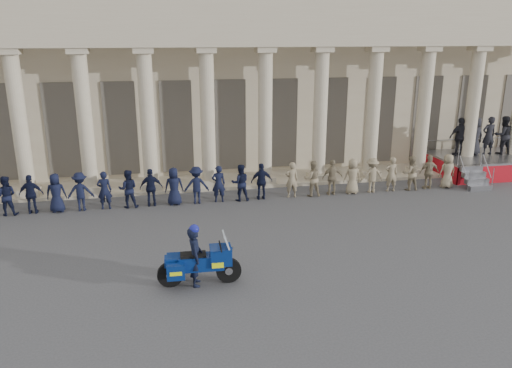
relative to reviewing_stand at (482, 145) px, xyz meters
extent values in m
plane|color=#3D3D3F|center=(-12.42, -7.89, -1.50)|extent=(90.00, 90.00, 0.00)
cube|color=tan|center=(-12.42, 7.11, 3.00)|extent=(40.00, 10.00, 9.00)
cube|color=tan|center=(-12.42, 0.91, -1.42)|extent=(40.00, 2.60, 0.15)
cube|color=tan|center=(-12.42, 0.11, 5.29)|extent=(35.80, 1.00, 1.00)
cube|color=tan|center=(-12.42, 0.11, 6.39)|extent=(35.80, 1.00, 1.20)
cube|color=tan|center=(-21.52, 0.11, -1.20)|extent=(0.90, 0.90, 0.30)
cylinder|color=tan|center=(-21.52, 0.11, 1.75)|extent=(0.64, 0.64, 5.60)
cube|color=tan|center=(-21.52, 0.11, 4.67)|extent=(0.85, 0.85, 0.24)
cube|color=tan|center=(-18.92, 0.11, -1.20)|extent=(0.90, 0.90, 0.30)
cylinder|color=tan|center=(-18.92, 0.11, 1.75)|extent=(0.64, 0.64, 5.60)
cube|color=tan|center=(-18.92, 0.11, 4.67)|extent=(0.85, 0.85, 0.24)
cube|color=tan|center=(-16.32, 0.11, -1.20)|extent=(0.90, 0.90, 0.30)
cylinder|color=tan|center=(-16.32, 0.11, 1.75)|extent=(0.64, 0.64, 5.60)
cube|color=tan|center=(-16.32, 0.11, 4.67)|extent=(0.85, 0.85, 0.24)
cube|color=tan|center=(-13.72, 0.11, -1.20)|extent=(0.90, 0.90, 0.30)
cylinder|color=tan|center=(-13.72, 0.11, 1.75)|extent=(0.64, 0.64, 5.60)
cube|color=tan|center=(-13.72, 0.11, 4.67)|extent=(0.85, 0.85, 0.24)
cube|color=tan|center=(-11.12, 0.11, -1.20)|extent=(0.90, 0.90, 0.30)
cylinder|color=tan|center=(-11.12, 0.11, 1.75)|extent=(0.64, 0.64, 5.60)
cube|color=tan|center=(-11.12, 0.11, 4.67)|extent=(0.85, 0.85, 0.24)
cube|color=tan|center=(-8.52, 0.11, -1.20)|extent=(0.90, 0.90, 0.30)
cylinder|color=tan|center=(-8.52, 0.11, 1.75)|extent=(0.64, 0.64, 5.60)
cube|color=tan|center=(-8.52, 0.11, 4.67)|extent=(0.85, 0.85, 0.24)
cube|color=tan|center=(-5.92, 0.11, -1.20)|extent=(0.90, 0.90, 0.30)
cylinder|color=tan|center=(-5.92, 0.11, 1.75)|extent=(0.64, 0.64, 5.60)
cube|color=tan|center=(-5.92, 0.11, 4.67)|extent=(0.85, 0.85, 0.24)
cube|color=tan|center=(-3.32, 0.11, -1.20)|extent=(0.90, 0.90, 0.30)
cylinder|color=tan|center=(-3.32, 0.11, 1.75)|extent=(0.64, 0.64, 5.60)
cube|color=tan|center=(-3.32, 0.11, 4.67)|extent=(0.85, 0.85, 0.24)
cube|color=tan|center=(-0.72, 0.11, -1.20)|extent=(0.90, 0.90, 0.30)
cylinder|color=tan|center=(-0.72, 0.11, 1.75)|extent=(0.64, 0.64, 5.60)
cube|color=tan|center=(-0.72, 0.11, 4.67)|extent=(0.85, 0.85, 0.24)
cube|color=tan|center=(1.88, 0.11, -1.20)|extent=(0.90, 0.90, 0.30)
cube|color=black|center=(-22.82, 2.13, 1.05)|extent=(1.30, 0.12, 4.20)
cube|color=black|center=(-20.22, 2.13, 1.05)|extent=(1.30, 0.12, 4.20)
cube|color=black|center=(-17.62, 2.13, 1.05)|extent=(1.30, 0.12, 4.20)
cube|color=black|center=(-15.02, 2.13, 1.05)|extent=(1.30, 0.12, 4.20)
cube|color=black|center=(-12.42, 2.13, 1.05)|extent=(1.30, 0.12, 4.20)
cube|color=black|center=(-9.82, 2.13, 1.05)|extent=(1.30, 0.12, 4.20)
cube|color=black|center=(-7.22, 2.13, 1.05)|extent=(1.30, 0.12, 4.20)
cube|color=black|center=(-4.62, 2.13, 1.05)|extent=(1.30, 0.12, 4.20)
cube|color=black|center=(-2.02, 2.13, 1.05)|extent=(1.30, 0.12, 4.20)
cube|color=black|center=(0.58, 2.13, 1.05)|extent=(1.30, 0.12, 4.20)
imported|color=black|center=(-21.86, -1.87, -0.71)|extent=(0.77, 0.60, 1.58)
imported|color=black|center=(-20.93, -1.87, -0.71)|extent=(0.93, 0.39, 1.58)
imported|color=black|center=(-20.01, -1.87, -0.71)|extent=(0.77, 0.50, 1.58)
imported|color=black|center=(-19.08, -1.87, -0.71)|extent=(1.02, 0.59, 1.58)
imported|color=black|center=(-18.16, -1.87, -0.71)|extent=(0.58, 0.38, 1.58)
imported|color=black|center=(-17.23, -1.87, -0.71)|extent=(0.77, 0.60, 1.58)
imported|color=black|center=(-16.31, -1.87, -0.71)|extent=(0.93, 0.39, 1.58)
imported|color=black|center=(-15.38, -1.87, -0.71)|extent=(0.77, 0.50, 1.58)
imported|color=black|center=(-14.46, -1.87, -0.71)|extent=(1.02, 0.59, 1.58)
imported|color=black|center=(-13.53, -1.87, -0.71)|extent=(0.58, 0.38, 1.58)
imported|color=black|center=(-12.61, -1.87, -0.71)|extent=(0.77, 0.60, 1.58)
imported|color=black|center=(-11.68, -1.87, -0.71)|extent=(0.93, 0.39, 1.58)
imported|color=gray|center=(-10.36, -1.87, -0.71)|extent=(0.58, 0.38, 1.58)
imported|color=gray|center=(-9.43, -1.87, -0.71)|extent=(0.77, 0.60, 1.58)
imported|color=gray|center=(-8.51, -1.87, -0.71)|extent=(0.93, 0.39, 1.58)
imported|color=gray|center=(-7.58, -1.87, -0.71)|extent=(0.77, 0.50, 1.58)
imported|color=gray|center=(-6.66, -1.87, -0.71)|extent=(1.02, 0.59, 1.58)
imported|color=gray|center=(-5.73, -1.87, -0.71)|extent=(0.58, 0.38, 1.58)
imported|color=gray|center=(-4.81, -1.87, -0.71)|extent=(0.77, 0.60, 1.58)
imported|color=gray|center=(-3.88, -1.87, -0.71)|extent=(0.93, 0.39, 1.58)
imported|color=gray|center=(-2.96, -1.87, -0.71)|extent=(0.77, 0.50, 1.58)
cube|color=gray|center=(0.06, 0.01, -0.60)|extent=(4.68, 3.34, 0.10)
cube|color=#AA0D18|center=(0.06, -1.64, -1.07)|extent=(4.68, 0.04, 0.85)
cube|color=#AA0D18|center=(-2.26, 0.01, -1.07)|extent=(0.04, 3.34, 0.85)
cube|color=gray|center=(-1.68, -2.56, -1.38)|extent=(1.10, 0.28, 0.24)
cube|color=gray|center=(-1.68, -2.28, -1.14)|extent=(1.10, 0.28, 0.24)
cube|color=gray|center=(-1.68, -2.00, -0.91)|extent=(1.10, 0.28, 0.24)
cube|color=gray|center=(-1.68, -1.72, -0.67)|extent=(1.10, 0.28, 0.24)
cylinder|color=gray|center=(0.06, 1.63, -0.05)|extent=(4.68, 0.04, 0.04)
imported|color=black|center=(-1.14, 0.21, 0.41)|extent=(1.13, 0.47, 1.92)
imported|color=black|center=(-0.34, 0.21, 0.41)|extent=(0.94, 0.61, 1.92)
imported|color=black|center=(0.46, 0.21, 0.41)|extent=(0.70, 0.46, 1.92)
imported|color=black|center=(1.26, 0.21, 0.41)|extent=(0.93, 0.73, 1.92)
cylinder|color=black|center=(-14.13, -9.02, -1.14)|extent=(0.73, 0.18, 0.73)
cylinder|color=black|center=(-15.78, -8.96, -1.14)|extent=(0.73, 0.18, 0.73)
cube|color=navy|center=(-14.90, -8.99, -0.82)|extent=(1.28, 0.50, 0.42)
cube|color=navy|center=(-14.35, -9.01, -0.64)|extent=(0.62, 0.59, 0.49)
cube|color=silver|center=(-14.35, -9.01, -0.89)|extent=(0.25, 0.34, 0.13)
cube|color=#B2BFCC|center=(-14.16, -9.02, -0.27)|extent=(0.25, 0.51, 0.59)
cube|color=black|center=(-15.12, -8.98, -0.60)|extent=(0.73, 0.40, 0.11)
cube|color=navy|center=(-15.72, -8.96, -0.73)|extent=(0.40, 0.39, 0.24)
cube|color=navy|center=(-15.62, -9.32, -0.89)|extent=(0.50, 0.26, 0.44)
cube|color=#E2F40C|center=(-15.62, -9.32, -0.89)|extent=(0.34, 0.27, 0.11)
cube|color=navy|center=(-15.60, -8.62, -0.89)|extent=(0.50, 0.26, 0.44)
cube|color=#E2F40C|center=(-15.60, -8.62, -0.89)|extent=(0.34, 0.27, 0.11)
cylinder|color=silver|center=(-15.44, -8.71, -1.17)|extent=(0.66, 0.13, 0.11)
cylinder|color=black|center=(-14.35, -9.01, -0.38)|extent=(0.07, 0.77, 0.04)
imported|color=black|center=(-15.06, -8.99, -0.63)|extent=(0.44, 0.65, 1.73)
sphere|color=navy|center=(-15.06, -8.99, 0.18)|extent=(0.28, 0.28, 0.28)
camera|label=1|loc=(-15.85, -21.84, 5.35)|focal=35.00mm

